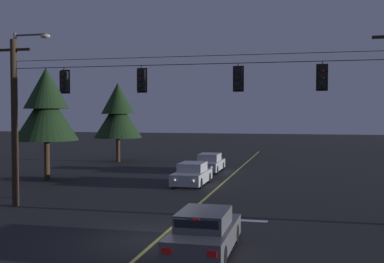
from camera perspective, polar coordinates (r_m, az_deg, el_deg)
The scene contains 14 objects.
ground_plane at distance 17.14m, azimuth -4.30°, elevation -13.00°, with size 180.00×180.00×0.00m, color black.
lane_centre_stripe at distance 27.11m, azimuth 2.43°, elevation -7.34°, with size 0.14×60.00×0.01m, color #D1C64C.
stop_bar_paint at distance 20.41m, azimuth 4.25°, elevation -10.52°, with size 3.40×0.36×0.01m, color silver.
signal_span_assembly at distance 20.87m, azimuth -0.63°, elevation 1.33°, with size 18.93×0.32×8.05m.
traffic_light_leftmost at distance 23.05m, azimuth -15.18°, elevation 5.85°, with size 0.48×0.41×1.22m.
traffic_light_left_inner at distance 21.51m, azimuth -6.16°, elevation 6.18°, with size 0.48×0.41×1.22m.
traffic_light_centre at distance 20.49m, azimuth 5.55°, elevation 6.38°, with size 0.48×0.41×1.22m.
traffic_light_right_inner at distance 20.32m, azimuth 15.40°, elevation 6.35°, with size 0.48×0.41×1.22m.
car_waiting_near_lane at distance 15.60m, azimuth 1.50°, elevation -12.07°, with size 1.80×4.33×1.39m.
car_oncoming_lead at distance 29.95m, azimuth 0.01°, elevation -5.19°, with size 1.80×4.42×1.39m.
car_oncoming_trailing at distance 36.62m, azimuth 2.09°, elevation -3.84°, with size 1.80×4.42×1.39m.
street_lamp_corner at distance 26.55m, azimuth -19.92°, elevation 3.54°, with size 2.11×0.30×8.71m.
tree_verge_near at distance 33.28m, azimuth -17.13°, elevation 2.78°, with size 4.27×4.27×7.59m.
tree_verge_far at distance 44.52m, azimuth -8.91°, elevation 2.21°, with size 4.45×4.45×7.34m.
Camera 1 is at (4.97, -15.78, 4.48)m, focal length 44.29 mm.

